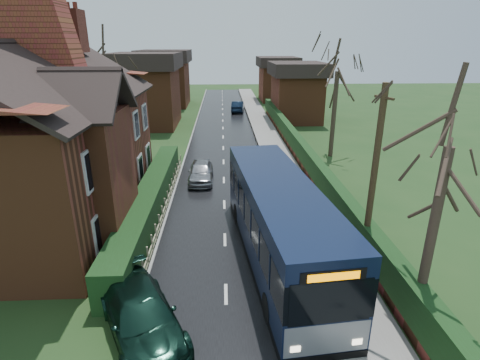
{
  "coord_description": "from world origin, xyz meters",
  "views": [
    {
      "loc": [
        -0.01,
        -13.35,
        8.66
      ],
      "look_at": [
        0.85,
        5.15,
        1.8
      ],
      "focal_mm": 28.0,
      "sensor_mm": 36.0,
      "label": 1
    }
  ],
  "objects_px": {
    "bus": "(279,223)",
    "car_silver": "(201,171)",
    "brick_house": "(43,136)",
    "bus_stop_sign": "(322,266)",
    "telegraph_pole": "(373,180)",
    "car_green": "(141,315)"
  },
  "relations": [
    {
      "from": "telegraph_pole",
      "to": "brick_house",
      "type": "bearing_deg",
      "value": 142.02
    },
    {
      "from": "car_green",
      "to": "telegraph_pole",
      "type": "relative_size",
      "value": 0.66
    },
    {
      "from": "brick_house",
      "to": "bus_stop_sign",
      "type": "relative_size",
      "value": 5.72
    },
    {
      "from": "telegraph_pole",
      "to": "bus",
      "type": "bearing_deg",
      "value": 152.19
    },
    {
      "from": "car_silver",
      "to": "bus_stop_sign",
      "type": "relative_size",
      "value": 1.53
    },
    {
      "from": "brick_house",
      "to": "bus_stop_sign",
      "type": "distance_m",
      "value": 14.42
    },
    {
      "from": "bus",
      "to": "bus_stop_sign",
      "type": "bearing_deg",
      "value": -78.33
    },
    {
      "from": "brick_house",
      "to": "bus_stop_sign",
      "type": "height_order",
      "value": "brick_house"
    },
    {
      "from": "car_silver",
      "to": "bus_stop_sign",
      "type": "bearing_deg",
      "value": -70.12
    },
    {
      "from": "car_silver",
      "to": "bus_stop_sign",
      "type": "height_order",
      "value": "bus_stop_sign"
    },
    {
      "from": "brick_house",
      "to": "bus",
      "type": "distance_m",
      "value": 12.12
    },
    {
      "from": "brick_house",
      "to": "car_green",
      "type": "relative_size",
      "value": 3.02
    },
    {
      "from": "bus",
      "to": "car_silver",
      "type": "height_order",
      "value": "bus"
    },
    {
      "from": "car_green",
      "to": "brick_house",
      "type": "bearing_deg",
      "value": 98.64
    },
    {
      "from": "car_green",
      "to": "bus_stop_sign",
      "type": "xyz_separation_m",
      "value": [
        5.84,
        0.93,
        0.98
      ]
    },
    {
      "from": "car_green",
      "to": "telegraph_pole",
      "type": "bearing_deg",
      "value": -3.77
    },
    {
      "from": "bus_stop_sign",
      "to": "bus",
      "type": "bearing_deg",
      "value": 117.23
    },
    {
      "from": "bus",
      "to": "bus_stop_sign",
      "type": "relative_size",
      "value": 4.52
    },
    {
      "from": "brick_house",
      "to": "telegraph_pole",
      "type": "relative_size",
      "value": 1.99
    },
    {
      "from": "car_silver",
      "to": "telegraph_pole",
      "type": "xyz_separation_m",
      "value": [
        7.18,
        -10.21,
        3.05
      ]
    },
    {
      "from": "bus",
      "to": "car_silver",
      "type": "xyz_separation_m",
      "value": [
        -3.7,
        9.65,
        -1.04
      ]
    },
    {
      "from": "brick_house",
      "to": "car_green",
      "type": "bearing_deg",
      "value": -54.6
    }
  ]
}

